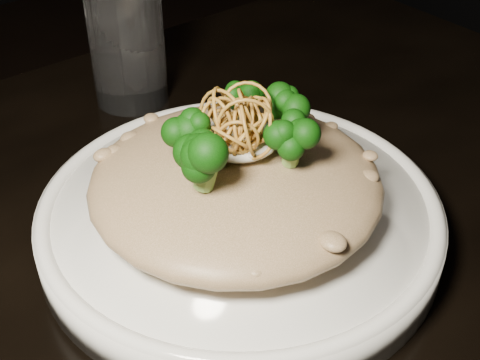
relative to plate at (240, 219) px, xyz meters
The scene contains 6 objects.
plate is the anchor object (origin of this frame).
risotto 0.04m from the plate, 161.52° to the right, with size 0.22×0.22×0.05m, color brown.
broccoli 0.09m from the plate, 57.67° to the right, with size 0.13×0.13×0.05m, color black, non-canonical shape.
cheese 0.07m from the plate, 62.86° to the left, with size 0.06×0.06×0.02m, color white.
shallots 0.10m from the plate, 133.37° to the right, with size 0.07×0.07×0.04m, color #92541F, non-canonical shape.
drinking_glass 0.25m from the plate, 78.88° to the left, with size 0.08×0.08×0.13m, color silver.
Camera 1 is at (-0.18, -0.29, 1.11)m, focal length 50.00 mm.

